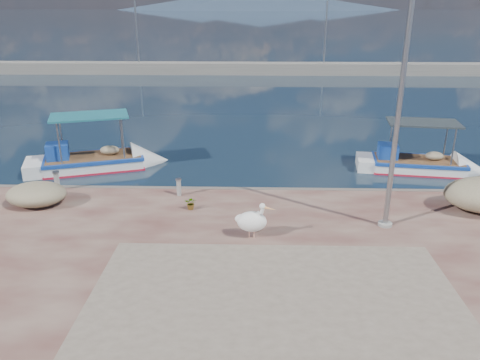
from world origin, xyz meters
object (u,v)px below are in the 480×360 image
object	(u,v)px
pelican	(252,221)
lamp_post	(397,125)
boat_right	(416,166)
bollard_near	(179,186)
boat_left	(93,164)

from	to	relation	value
pelican	lamp_post	distance (m)	5.15
boat_right	bollard_near	bearing A→B (deg)	-148.33
boat_right	pelican	bearing A→B (deg)	-126.00
boat_left	lamp_post	xyz separation A→B (m)	(11.65, -6.66, 3.57)
boat_right	lamp_post	distance (m)	8.32
lamp_post	bollard_near	xyz separation A→B (m)	(-6.98, 2.30, -2.94)
boat_left	lamp_post	bearing A→B (deg)	-48.10
boat_left	bollard_near	size ratio (longest dim) A/B	9.73
boat_left	bollard_near	bearing A→B (deg)	-61.34
boat_left	pelican	distance (m)	10.66
boat_left	pelican	size ratio (longest dim) A/B	5.19
boat_right	pelican	world-z (taller)	boat_right
boat_left	boat_right	distance (m)	14.88
bollard_near	lamp_post	bearing A→B (deg)	-18.27
bollard_near	pelican	bearing A→B (deg)	-50.23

